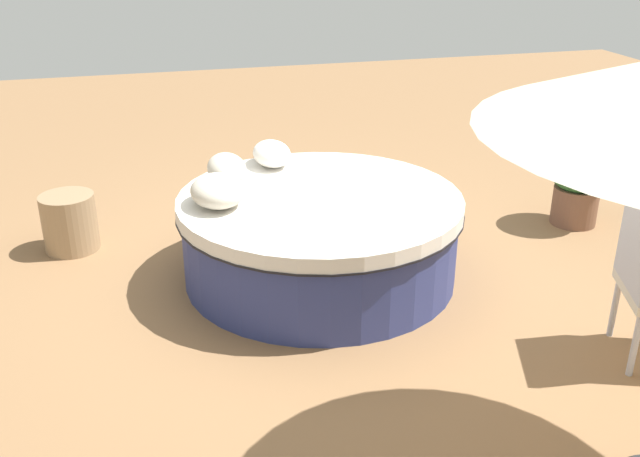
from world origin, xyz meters
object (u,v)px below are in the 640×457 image
throw_pillow_2 (218,191)px  side_table (70,222)px  round_bed (320,235)px  planter (580,170)px  throw_pillow_0 (272,154)px  throw_pillow_1 (227,168)px

throw_pillow_2 → side_table: size_ratio=1.06×
throw_pillow_2 → round_bed: bearing=-91.9°
side_table → planter: bearing=-97.8°
throw_pillow_0 → planter: 2.67m
planter → round_bed: bearing=99.1°
side_table → throw_pillow_0: bearing=-97.0°
throw_pillow_0 → side_table: throw_pillow_0 is taller
round_bed → side_table: bearing=62.1°
round_bed → throw_pillow_2: (0.02, 0.73, 0.42)m
throw_pillow_1 → planter: planter is taller
round_bed → throw_pillow_1: size_ratio=4.23×
throw_pillow_2 → planter: bearing=-83.4°
throw_pillow_0 → throw_pillow_1: bearing=125.3°
planter → throw_pillow_2: bearing=96.6°
round_bed → throw_pillow_1: throw_pillow_1 is taller
round_bed → planter: bearing=-80.9°
throw_pillow_0 → throw_pillow_2: 0.92m
planter → side_table: bearing=82.2°
round_bed → side_table: size_ratio=4.47×
throw_pillow_1 → side_table: size_ratio=1.06×
throw_pillow_2 → planter: 3.19m
round_bed → throw_pillow_0: (0.77, 0.20, 0.41)m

